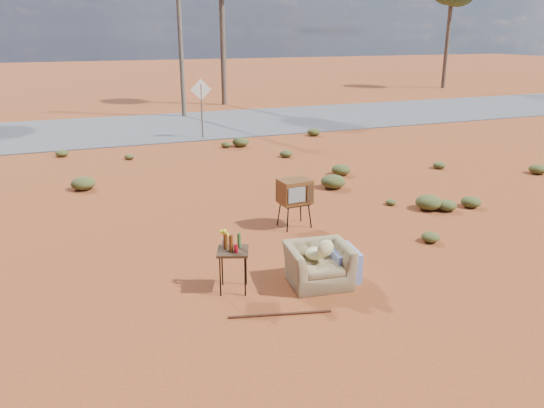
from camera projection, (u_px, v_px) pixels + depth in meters
name	position (u px, v px, depth m)	size (l,w,h in m)	color
ground	(295.00, 275.00, 8.73)	(140.00, 140.00, 0.00)	#983A1E
highway	(150.00, 127.00, 22.00)	(140.00, 7.00, 0.04)	#565659
armchair	(323.00, 259.00, 8.37)	(1.23, 0.75, 0.86)	olive
tv_unit	(295.00, 192.00, 10.67)	(0.66, 0.55, 1.00)	black
side_table	(231.00, 248.00, 8.04)	(0.60, 0.60, 0.95)	#3B2915
rusty_bar	(280.00, 314.00, 7.49)	(0.04, 0.04, 1.47)	#522415
road_sign	(201.00, 98.00, 19.41)	(0.78, 0.06, 2.19)	brown
utility_pole_center	(180.00, 24.00, 23.63)	(1.40, 0.20, 8.00)	brown
scrub_patch	(186.00, 198.00, 12.31)	(17.49, 8.07, 0.33)	#4E5525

